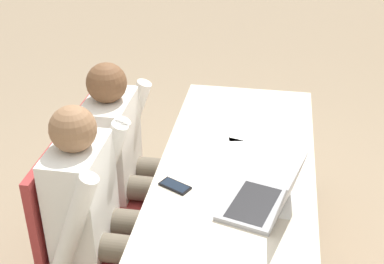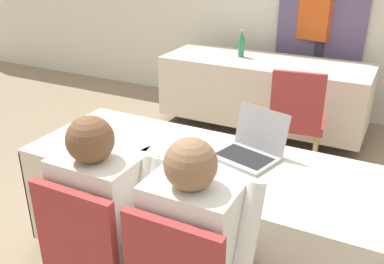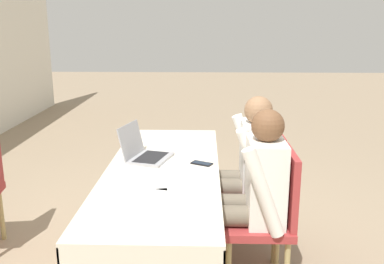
{
  "view_description": "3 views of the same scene",
  "coord_description": "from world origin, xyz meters",
  "px_view_note": "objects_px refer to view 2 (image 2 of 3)",
  "views": [
    {
      "loc": [
        2.03,
        0.14,
        2.17
      ],
      "look_at": [
        0.0,
        -0.2,
        0.98
      ],
      "focal_mm": 50.0,
      "sensor_mm": 36.0,
      "label": 1
    },
    {
      "loc": [
        0.86,
        -1.86,
        1.82
      ],
      "look_at": [
        0.0,
        -0.2,
        0.98
      ],
      "focal_mm": 40.0,
      "sensor_mm": 36.0,
      "label": 2
    },
    {
      "loc": [
        -2.72,
        -0.28,
        1.68
      ],
      "look_at": [
        0.0,
        -0.2,
        0.98
      ],
      "focal_mm": 40.0,
      "sensor_mm": 36.0,
      "label": 3
    }
  ],
  "objects_px": {
    "chair_near_left": "(98,254)",
    "chair_far_spare": "(297,117)",
    "person_checkered_shirt": "(110,213)",
    "water_bottle": "(241,44)",
    "cell_phone": "(201,186)",
    "laptop": "(250,149)",
    "person_red_shirt": "(315,33)",
    "person_white_shirt": "(199,243)"
  },
  "relations": [
    {
      "from": "laptop",
      "to": "chair_near_left",
      "type": "relative_size",
      "value": 0.42
    },
    {
      "from": "person_checkered_shirt",
      "to": "person_red_shirt",
      "type": "xyz_separation_m",
      "value": [
        0.14,
        3.45,
        0.24
      ]
    },
    {
      "from": "water_bottle",
      "to": "person_red_shirt",
      "type": "xyz_separation_m",
      "value": [
        0.59,
        0.65,
        0.05
      ]
    },
    {
      "from": "cell_phone",
      "to": "person_white_shirt",
      "type": "distance_m",
      "value": 0.35
    },
    {
      "from": "person_red_shirt",
      "to": "laptop",
      "type": "bearing_deg",
      "value": -71.96
    },
    {
      "from": "person_checkered_shirt",
      "to": "person_white_shirt",
      "type": "xyz_separation_m",
      "value": [
        0.46,
        0.0,
        0.0
      ]
    },
    {
      "from": "water_bottle",
      "to": "laptop",
      "type": "bearing_deg",
      "value": -67.6
    },
    {
      "from": "cell_phone",
      "to": "person_white_shirt",
      "type": "bearing_deg",
      "value": -37.91
    },
    {
      "from": "chair_far_spare",
      "to": "laptop",
      "type": "bearing_deg",
      "value": 83.76
    },
    {
      "from": "water_bottle",
      "to": "cell_phone",
      "type": "bearing_deg",
      "value": -73.04
    },
    {
      "from": "laptop",
      "to": "person_checkered_shirt",
      "type": "distance_m",
      "value": 0.84
    },
    {
      "from": "water_bottle",
      "to": "chair_far_spare",
      "type": "xyz_separation_m",
      "value": [
        0.82,
        -0.83,
        -0.34
      ]
    },
    {
      "from": "chair_near_left",
      "to": "person_checkered_shirt",
      "type": "xyz_separation_m",
      "value": [
        -0.0,
        0.1,
        0.16
      ]
    },
    {
      "from": "cell_phone",
      "to": "person_checkered_shirt",
      "type": "bearing_deg",
      "value": -107.62
    },
    {
      "from": "chair_near_left",
      "to": "person_checkered_shirt",
      "type": "relative_size",
      "value": 0.78
    },
    {
      "from": "person_white_shirt",
      "to": "chair_near_left",
      "type": "bearing_deg",
      "value": 12.77
    },
    {
      "from": "cell_phone",
      "to": "chair_near_left",
      "type": "height_order",
      "value": "chair_near_left"
    },
    {
      "from": "water_bottle",
      "to": "person_red_shirt",
      "type": "height_order",
      "value": "person_red_shirt"
    },
    {
      "from": "laptop",
      "to": "water_bottle",
      "type": "distance_m",
      "value": 2.25
    },
    {
      "from": "chair_far_spare",
      "to": "person_red_shirt",
      "type": "height_order",
      "value": "person_red_shirt"
    },
    {
      "from": "laptop",
      "to": "person_red_shirt",
      "type": "height_order",
      "value": "person_red_shirt"
    },
    {
      "from": "cell_phone",
      "to": "chair_far_spare",
      "type": "bearing_deg",
      "value": 114.84
    },
    {
      "from": "water_bottle",
      "to": "chair_near_left",
      "type": "distance_m",
      "value": 2.96
    },
    {
      "from": "chair_far_spare",
      "to": "person_checkered_shirt",
      "type": "distance_m",
      "value": 2.01
    },
    {
      "from": "water_bottle",
      "to": "person_checkered_shirt",
      "type": "xyz_separation_m",
      "value": [
        0.45,
        -2.8,
        -0.18
      ]
    },
    {
      "from": "cell_phone",
      "to": "person_white_shirt",
      "type": "relative_size",
      "value": 0.13
    },
    {
      "from": "laptop",
      "to": "person_checkered_shirt",
      "type": "relative_size",
      "value": 0.33
    },
    {
      "from": "water_bottle",
      "to": "chair_far_spare",
      "type": "relative_size",
      "value": 0.3
    },
    {
      "from": "cell_phone",
      "to": "person_white_shirt",
      "type": "height_order",
      "value": "person_white_shirt"
    },
    {
      "from": "person_checkered_shirt",
      "to": "chair_far_spare",
      "type": "bearing_deg",
      "value": -100.73
    },
    {
      "from": "laptop",
      "to": "person_checkered_shirt",
      "type": "height_order",
      "value": "person_checkered_shirt"
    },
    {
      "from": "chair_near_left",
      "to": "chair_far_spare",
      "type": "height_order",
      "value": "same"
    },
    {
      "from": "laptop",
      "to": "chair_far_spare",
      "type": "distance_m",
      "value": 1.27
    },
    {
      "from": "person_checkered_shirt",
      "to": "water_bottle",
      "type": "bearing_deg",
      "value": -80.95
    },
    {
      "from": "person_white_shirt",
      "to": "cell_phone",
      "type": "bearing_deg",
      "value": -64.88
    },
    {
      "from": "cell_phone",
      "to": "person_checkered_shirt",
      "type": "height_order",
      "value": "person_checkered_shirt"
    },
    {
      "from": "laptop",
      "to": "person_red_shirt",
      "type": "xyz_separation_m",
      "value": [
        -0.27,
        2.72,
        0.13
      ]
    },
    {
      "from": "laptop",
      "to": "chair_near_left",
      "type": "xyz_separation_m",
      "value": [
        -0.41,
        -0.83,
        -0.26
      ]
    },
    {
      "from": "chair_far_spare",
      "to": "cell_phone",
      "type": "bearing_deg",
      "value": 79.92
    },
    {
      "from": "laptop",
      "to": "chair_near_left",
      "type": "height_order",
      "value": "laptop"
    },
    {
      "from": "person_checkered_shirt",
      "to": "person_red_shirt",
      "type": "height_order",
      "value": "person_red_shirt"
    },
    {
      "from": "laptop",
      "to": "chair_far_spare",
      "type": "xyz_separation_m",
      "value": [
        -0.04,
        1.25,
        -0.26
      ]
    }
  ]
}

